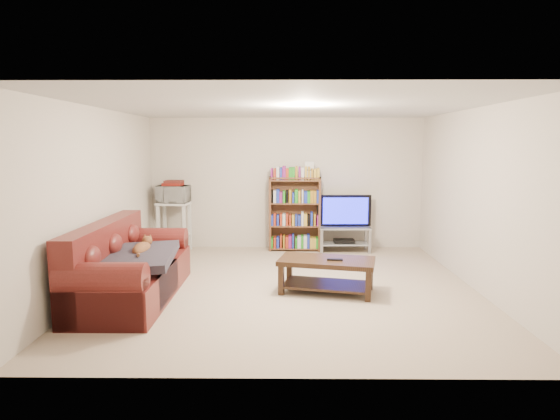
{
  "coord_description": "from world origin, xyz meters",
  "views": [
    {
      "loc": [
        -0.04,
        -6.13,
        1.92
      ],
      "look_at": [
        -0.1,
        0.4,
        1.0
      ],
      "focal_mm": 30.0,
      "sensor_mm": 36.0,
      "label": 1
    }
  ],
  "objects_px": {
    "tv_stand": "(344,235)",
    "bookshelf": "(295,213)",
    "sofa": "(126,272)",
    "coffee_table": "(327,269)"
  },
  "relations": [
    {
      "from": "tv_stand",
      "to": "bookshelf",
      "type": "height_order",
      "value": "bookshelf"
    },
    {
      "from": "sofa",
      "to": "coffee_table",
      "type": "bearing_deg",
      "value": 5.69
    },
    {
      "from": "sofa",
      "to": "tv_stand",
      "type": "xyz_separation_m",
      "value": [
        3.06,
        2.6,
        -0.02
      ]
    },
    {
      "from": "bookshelf",
      "to": "coffee_table",
      "type": "bearing_deg",
      "value": -79.79
    },
    {
      "from": "sofa",
      "to": "bookshelf",
      "type": "distance_m",
      "value": 3.49
    },
    {
      "from": "sofa",
      "to": "bookshelf",
      "type": "bearing_deg",
      "value": 51.25
    },
    {
      "from": "tv_stand",
      "to": "sofa",
      "type": "bearing_deg",
      "value": -140.82
    },
    {
      "from": "coffee_table",
      "to": "tv_stand",
      "type": "relative_size",
      "value": 1.45
    },
    {
      "from": "coffee_table",
      "to": "tv_stand",
      "type": "distance_m",
      "value": 2.41
    },
    {
      "from": "sofa",
      "to": "coffee_table",
      "type": "height_order",
      "value": "sofa"
    }
  ]
}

